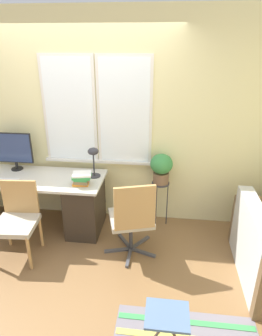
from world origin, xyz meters
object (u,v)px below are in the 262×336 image
Objects in this scene: office_chair_swivel at (132,218)px; plant_stand at (160,189)px; mouse at (23,182)px; potted_plant at (161,167)px; keyboard at (4,181)px; monitor at (14,150)px; desk_chair_wooden at (17,219)px; folding_stool at (167,318)px; book_stack at (82,178)px; desk_lamp at (93,156)px.

office_chair_swivel is 1.56× the size of plant_stand.
mouse reaches higher than plant_stand.
office_chair_swivel is 0.82m from potted_plant.
office_chair_swivel reaches higher than keyboard.
office_chair_swivel is (1.63, -0.65, -0.51)m from monitor.
monitor is at bearing 91.43° from keyboard.
desk_chair_wooden is 2.17× the size of folding_stool.
book_stack is 0.28× the size of desk_chair_wooden.
keyboard is at bearing 175.22° from mouse.
book_stack is (0.99, -0.34, -0.20)m from monitor.
monitor reaches higher than folding_stool.
desk_chair_wooden is 2.23× the size of potted_plant.
office_chair_swivel reaches higher than mouse.
book_stack is 1.01m from potted_plant.
keyboard is 1.66m from office_chair_swivel.
mouse is 0.06× the size of office_chair_swivel.
desk_lamp is 2.05m from folding_stool.
keyboard is 0.58m from desk_chair_wooden.
desk_lamp is 0.98× the size of potted_plant.
monitor reaches higher than desk_chair_wooden.
book_stack is at bearing -157.86° from plant_stand.
desk_lamp is 1.14m from desk_chair_wooden.
plant_stand is at bearing 14.44° from mouse.
mouse is 1.72m from plant_stand.
monitor is 1.30× the size of potted_plant.
keyboard is 0.88× the size of desk_lamp.
keyboard is 0.35× the size of office_chair_swivel.
mouse is (0.27, -0.39, -0.27)m from monitor.
plant_stand is (0.84, 0.12, -0.47)m from desk_lamp.
office_chair_swivel is 1.21m from folding_stool.
desk_chair_wooden is (0.07, -0.38, -0.27)m from mouse.
book_stack is at bearing -42.09° from office_chair_swivel.
plant_stand reaches higher than folding_stool.
mouse is at bearing -159.63° from desk_lamp.
keyboard is 1.14m from desk_lamp.
monitor is 8.70× the size of mouse.
book_stack is 0.39× the size of plant_stand.
desk_chair_wooden is 1.39× the size of plant_stand.
keyboard is 0.26m from mouse.
plant_stand is at bearing 11.96° from keyboard.
office_chair_swivel is at bearing 109.75° from folding_stool.
desk_chair_wooden is 1.98m from folding_stool.
office_chair_swivel is (0.64, -0.30, -0.31)m from book_stack.
keyboard is at bearing -168.04° from plant_stand.
book_stack reaches higher than keyboard.
book_stack is at bearing -109.63° from desk_lamp.
potted_plant is at bearing 14.44° from mouse.
folding_stool is at bearing -53.89° from book_stack.
folding_stool is (0.41, -1.13, -0.15)m from office_chair_swivel.
desk_lamp reaches higher than potted_plant.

